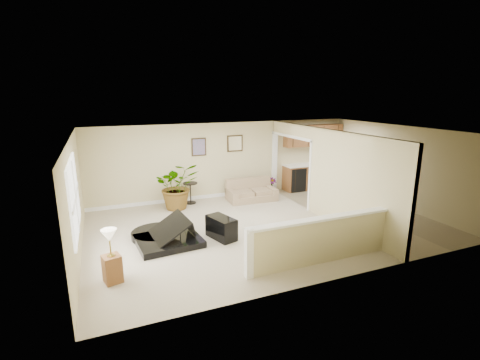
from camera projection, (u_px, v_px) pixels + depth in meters
name	position (u px, v px, depth m)	size (l,w,h in m)	color
floor	(265.00, 225.00, 9.28)	(9.00, 9.00, 0.00)	#B6AE8E
back_wall	(226.00, 160.00, 11.67)	(9.00, 0.04, 2.50)	beige
front_wall	(340.00, 217.00, 6.29)	(9.00, 0.04, 2.50)	beige
left_wall	(75.00, 200.00, 7.32)	(0.04, 6.00, 2.50)	beige
right_wall	(398.00, 166.00, 10.64)	(0.04, 6.00, 2.50)	beige
ceiling	(267.00, 132.00, 8.67)	(9.00, 6.00, 0.04)	white
kitchen_vinyl	(359.00, 210.00, 10.44)	(2.70, 6.00, 0.01)	tan
interior_partition	(319.00, 173.00, 9.88)	(0.18, 5.99, 2.50)	beige
pony_half_wall	(319.00, 239.00, 7.12)	(3.42, 0.22, 1.00)	beige
left_window	(74.00, 197.00, 6.83)	(0.05, 2.15, 1.45)	white
wall_art_left	(199.00, 147.00, 11.17)	(0.48, 0.04, 0.58)	#332612
wall_mirror	(235.00, 143.00, 11.62)	(0.55, 0.04, 0.55)	#332612
kitchen_cabinets	(311.00, 165.00, 12.70)	(2.36, 0.65, 2.33)	brown
piano	(165.00, 219.00, 8.12)	(1.76, 1.83, 1.36)	black
piano_bench	(221.00, 228.00, 8.40)	(0.40, 0.80, 0.53)	black
loveseat	(251.00, 190.00, 11.46)	(1.61, 0.97, 0.90)	tan
accent_table	(190.00, 190.00, 11.05)	(0.46, 0.46, 0.67)	black
palm_plant	(177.00, 186.00, 10.49)	(1.31, 1.14, 1.43)	black
small_plant	(271.00, 188.00, 11.97)	(0.40, 0.40, 0.61)	black
lamp_stand	(111.00, 260.00, 6.40)	(0.37, 0.37, 1.05)	brown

